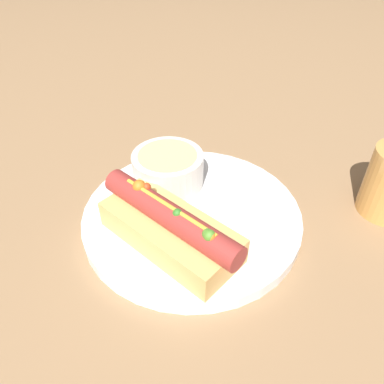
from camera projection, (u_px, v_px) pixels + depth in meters
ground_plane at (192, 221)px, 0.50m from camera, size 4.00×4.00×0.00m
dinner_plate at (192, 216)px, 0.50m from camera, size 0.29×0.29×0.02m
hot_dog at (173, 228)px, 0.43m from camera, size 0.19×0.12×0.07m
soup_bowl at (168, 168)px, 0.52m from camera, size 0.10×0.10×0.05m
spoon at (155, 179)px, 0.54m from camera, size 0.03×0.15×0.01m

